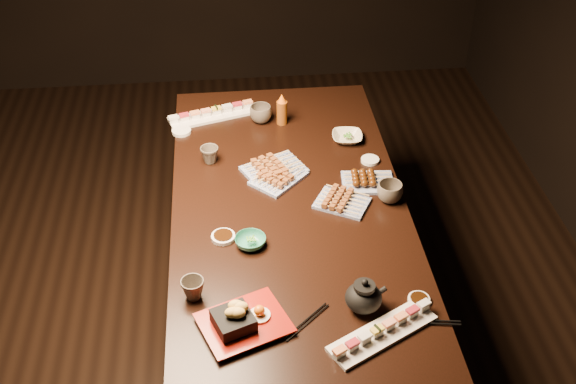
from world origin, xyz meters
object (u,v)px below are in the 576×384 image
(teacup_near_left, at_px, (193,289))
(teapot, at_px, (364,295))
(sushi_platter_near, at_px, (383,330))
(yakitori_plate_center, at_px, (274,165))
(condiment_bottle, at_px, (282,109))
(dining_table, at_px, (289,275))
(yakitori_plate_left, at_px, (278,174))
(teacup_far_right, at_px, (261,114))
(sushi_platter_far, at_px, (211,113))
(yakitori_plate_right, at_px, (342,199))
(teacup_mid_right, at_px, (390,192))
(edamame_bowl_green, at_px, (250,242))
(tempura_tray, at_px, (244,316))
(edamame_bowl_cream, at_px, (347,137))
(teacup_far_left, at_px, (210,155))

(teacup_near_left, height_order, teapot, teapot)
(sushi_platter_near, relative_size, yakitori_plate_center, 1.57)
(teacup_near_left, distance_m, condiment_bottle, 1.12)
(dining_table, height_order, yakitori_plate_left, yakitori_plate_left)
(yakitori_plate_center, xyz_separation_m, teacup_far_right, (-0.03, 0.39, 0.01))
(sushi_platter_far, distance_m, condiment_bottle, 0.33)
(yakitori_plate_right, height_order, condiment_bottle, condiment_bottle)
(yakitori_plate_right, xyz_separation_m, teapot, (-0.02, -0.54, 0.04))
(teacup_near_left, bearing_deg, yakitori_plate_left, 61.63)
(teacup_mid_right, xyz_separation_m, condiment_bottle, (-0.36, 0.61, 0.03))
(edamame_bowl_green, height_order, teacup_mid_right, teacup_mid_right)
(edamame_bowl_green, bearing_deg, yakitori_plate_center, 74.70)
(yakitori_plate_left, distance_m, condiment_bottle, 0.43)
(sushi_platter_far, xyz_separation_m, teacup_mid_right, (0.68, -0.69, 0.02))
(sushi_platter_near, bearing_deg, tempura_tray, 141.41)
(teacup_far_right, bearing_deg, edamame_bowl_cream, -28.36)
(teacup_near_left, bearing_deg, teacup_far_left, 85.20)
(tempura_tray, bearing_deg, edamame_bowl_cream, 42.81)
(edamame_bowl_cream, bearing_deg, sushi_platter_far, 156.42)
(tempura_tray, bearing_deg, yakitori_plate_left, 55.80)
(edamame_bowl_green, xyz_separation_m, teacup_far_left, (-0.14, 0.54, 0.02))
(condiment_bottle, bearing_deg, teacup_far_right, 165.34)
(yakitori_plate_right, height_order, edamame_bowl_green, yakitori_plate_right)
(edamame_bowl_cream, bearing_deg, teacup_far_right, 151.64)
(teacup_far_right, bearing_deg, dining_table, -83.81)
(yakitori_plate_left, relative_size, teacup_far_left, 2.74)
(yakitori_plate_center, bearing_deg, tempura_tray, -126.48)
(yakitori_plate_center, relative_size, edamame_bowl_cream, 1.81)
(dining_table, relative_size, edamame_bowl_green, 16.08)
(yakitori_plate_right, distance_m, teacup_far_right, 0.69)
(teacup_mid_right, bearing_deg, yakitori_plate_left, 156.98)
(teapot, bearing_deg, yakitori_plate_center, 92.40)
(yakitori_plate_right, distance_m, teapot, 0.55)
(teacup_far_left, bearing_deg, sushi_platter_far, 88.27)
(sushi_platter_near, height_order, condiment_bottle, condiment_bottle)
(sushi_platter_far, relative_size, yakitori_plate_right, 1.98)
(yakitori_plate_left, height_order, teacup_mid_right, teacup_mid_right)
(sushi_platter_near, distance_m, edamame_bowl_green, 0.60)
(teacup_far_left, bearing_deg, tempura_tray, -84.15)
(dining_table, distance_m, yakitori_plate_center, 0.46)
(yakitori_plate_right, xyz_separation_m, teacup_mid_right, (0.19, 0.01, 0.01))
(teacup_far_left, xyz_separation_m, teacup_far_right, (0.23, 0.30, 0.00))
(edamame_bowl_cream, distance_m, teacup_mid_right, 0.45)
(teacup_mid_right, relative_size, condiment_bottle, 0.67)
(dining_table, bearing_deg, sushi_platter_far, 109.26)
(condiment_bottle, bearing_deg, dining_table, -92.58)
(yakitori_plate_right, relative_size, teacup_near_left, 2.47)
(sushi_platter_far, bearing_deg, teapot, 93.98)
(edamame_bowl_green, relative_size, tempura_tray, 0.42)
(tempura_tray, bearing_deg, dining_table, 50.15)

